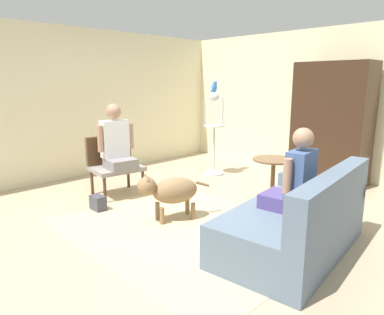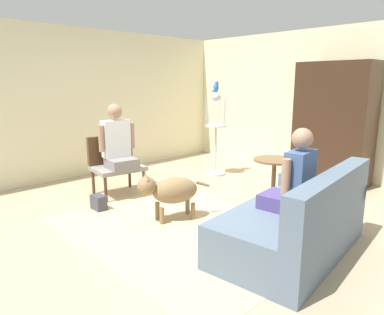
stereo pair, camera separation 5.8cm
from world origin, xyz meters
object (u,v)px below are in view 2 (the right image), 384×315
object	(u,v)px
dog	(171,190)
bird_cage_stand	(216,136)
person_on_couch	(294,179)
parrot	(216,87)
armchair	(114,160)
round_end_table	(274,173)
armoire_cabinet	(334,124)
person_on_armchair	(117,142)
couch	(297,223)
handbag	(99,202)

from	to	relation	value
dog	bird_cage_stand	distance (m)	2.25
person_on_couch	parrot	bearing A→B (deg)	146.70
armchair	round_end_table	world-z (taller)	armchair
person_on_couch	bird_cage_stand	xyz separation A→B (m)	(-2.49, 1.64, -0.03)
armchair	bird_cage_stand	bearing A→B (deg)	79.82
person_on_couch	armoire_cabinet	bearing A→B (deg)	107.55
person_on_armchair	couch	bearing A→B (deg)	5.69
couch	parrot	size ratio (longest dim) A/B	9.04
couch	person_on_couch	distance (m)	0.44
armchair	dog	bearing A→B (deg)	-3.94
armchair	person_on_couch	size ratio (longest dim) A/B	1.05
person_on_armchair	dog	xyz separation A→B (m)	(1.25, -0.08, -0.42)
armoire_cabinet	parrot	bearing A→B (deg)	-149.98
dog	parrot	size ratio (longest dim) A/B	4.26
person_on_couch	dog	xyz separation A→B (m)	(-1.42, -0.32, -0.37)
armchair	dog	xyz separation A→B (m)	(1.40, -0.10, -0.13)
couch	person_on_armchair	size ratio (longest dim) A/B	1.99
handbag	armchair	bearing A→B (deg)	131.08
person_on_armchair	handbag	xyz separation A→B (m)	(0.34, -0.53, -0.69)
person_on_couch	bird_cage_stand	world-z (taller)	bird_cage_stand
parrot	handbag	world-z (taller)	parrot
person_on_armchair	parrot	xyz separation A→B (m)	(0.18, 1.88, 0.76)
person_on_armchair	dog	world-z (taller)	person_on_armchair
armoire_cabinet	handbag	xyz separation A→B (m)	(-1.51, -3.39, -0.87)
couch	round_end_table	size ratio (longest dim) A/B	2.97
person_on_couch	dog	bearing A→B (deg)	-167.41
bird_cage_stand	armoire_cabinet	world-z (taller)	armoire_cabinet
person_on_armchair	parrot	distance (m)	2.04
armchair	bird_cage_stand	world-z (taller)	bird_cage_stand
couch	person_on_armchair	xyz separation A→B (m)	(-2.73, -0.27, 0.49)
armoire_cabinet	handbag	distance (m)	3.81
couch	round_end_table	bearing A→B (deg)	131.93
bird_cage_stand	parrot	bearing A→B (deg)	180.00
armoire_cabinet	round_end_table	bearing A→B (deg)	-94.36
round_end_table	person_on_couch	bearing A→B (deg)	-50.20
handbag	bird_cage_stand	bearing A→B (deg)	93.53
round_end_table	bird_cage_stand	world-z (taller)	bird_cage_stand
couch	parrot	world-z (taller)	parrot
round_end_table	bird_cage_stand	size ratio (longest dim) A/B	0.42
couch	bird_cage_stand	distance (m)	3.03
bird_cage_stand	armoire_cabinet	xyz separation A→B (m)	(1.66, 0.97, 0.27)
armchair	armoire_cabinet	bearing A→B (deg)	54.80
armchair	parrot	world-z (taller)	parrot
round_end_table	couch	bearing A→B (deg)	-48.07
couch	armoire_cabinet	size ratio (longest dim) A/B	0.93
armchair	handbag	bearing A→B (deg)	-48.92
couch	round_end_table	world-z (taller)	couch
person_on_armchair	round_end_table	xyz separation A→B (m)	(1.74, 1.37, -0.37)
handbag	round_end_table	bearing A→B (deg)	53.66
round_end_table	dog	xyz separation A→B (m)	(-0.49, -1.44, -0.05)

